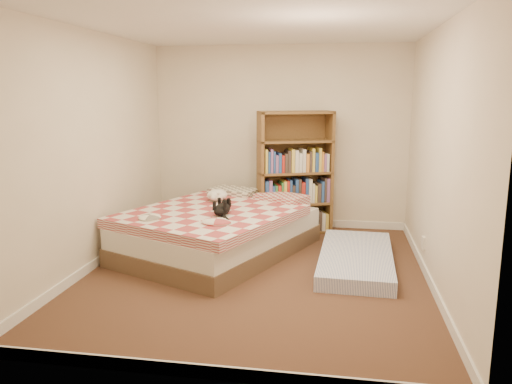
% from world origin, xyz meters
% --- Properties ---
extents(room, '(3.51, 4.01, 2.51)m').
position_xyz_m(room, '(0.00, 0.00, 1.20)').
color(room, '#422B1C').
rests_on(room, ground).
extents(bed, '(2.31, 2.66, 0.60)m').
position_xyz_m(bed, '(-0.54, 0.65, 0.27)').
color(bed, brown).
rests_on(bed, room).
extents(bookshelf, '(1.09, 0.66, 1.63)m').
position_xyz_m(bookshelf, '(0.26, 1.66, 0.59)').
color(bookshelf, brown).
rests_on(bookshelf, room).
extents(floor_mattress, '(0.84, 1.74, 0.15)m').
position_xyz_m(floor_mattress, '(1.04, 0.42, 0.08)').
color(floor_mattress, '#7383BF').
rests_on(floor_mattress, room).
extents(black_cat, '(0.20, 0.63, 0.14)m').
position_xyz_m(black_cat, '(-0.43, 0.36, 0.60)').
color(black_cat, black).
rests_on(black_cat, bed).
extents(white_dog, '(0.38, 0.38, 0.14)m').
position_xyz_m(white_dog, '(-0.66, 1.04, 0.60)').
color(white_dog, white).
rests_on(white_dog, bed).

